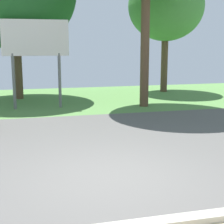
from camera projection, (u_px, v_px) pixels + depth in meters
ground_plane at (87, 139)px, 9.66m from camera, size 40.00×22.00×0.20m
roadside_billboard at (36, 44)px, 13.57m from camera, size 2.60×0.12×3.50m
tree_center_back at (166, 6)px, 18.02m from camera, size 3.95×3.95×6.28m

